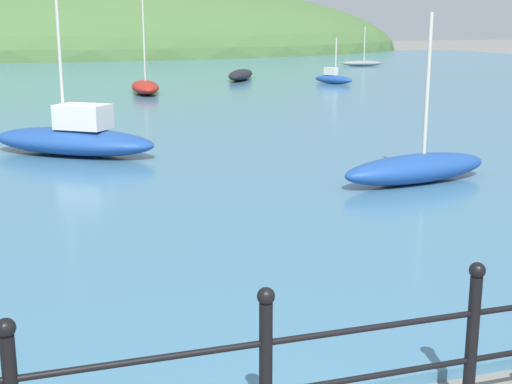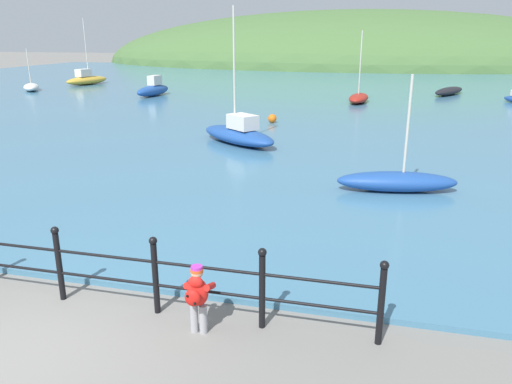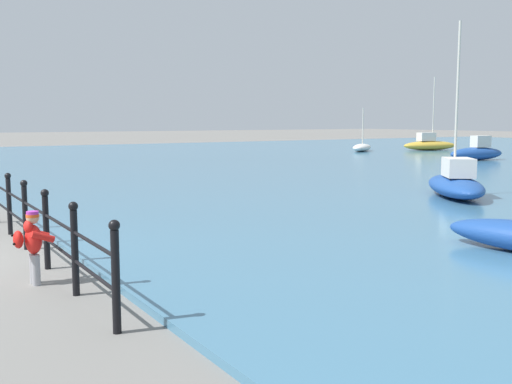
% 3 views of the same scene
% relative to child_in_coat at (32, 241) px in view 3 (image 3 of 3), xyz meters
% --- Properties ---
extents(iron_railing, '(8.10, 0.12, 1.21)m').
position_rel_child_in_coat_xyz_m(iron_railing, '(-1.58, 0.36, 0.04)').
color(iron_railing, black).
rests_on(iron_railing, ground).
extents(child_in_coat, '(0.38, 0.53, 1.00)m').
position_rel_child_in_coat_xyz_m(child_in_coat, '(0.00, 0.00, 0.00)').
color(child_in_coat, '#99999E').
rests_on(child_in_coat, ground).
extents(boat_red_dinghy, '(1.35, 3.58, 1.29)m').
position_rel_child_in_coat_xyz_m(boat_red_dinghy, '(-12.41, 24.82, -0.09)').
color(boat_red_dinghy, '#1E4793').
rests_on(boat_red_dinghy, water).
extents(boat_nearest_quay, '(3.83, 3.35, 4.80)m').
position_rel_child_in_coat_xyz_m(boat_nearest_quay, '(-2.83, 11.79, -0.14)').
color(boat_nearest_quay, '#1E4793').
rests_on(boat_nearest_quay, water).
extents(boat_far_left, '(2.31, 4.22, 5.06)m').
position_rel_child_in_coat_xyz_m(boat_far_left, '(-20.96, 30.61, -0.09)').
color(boat_far_left, gold).
rests_on(boat_far_left, water).
extents(boat_twin_mast, '(2.56, 3.03, 2.91)m').
position_rel_child_in_coat_xyz_m(boat_twin_mast, '(-22.27, 25.58, -0.24)').
color(boat_twin_mast, silver).
rests_on(boat_twin_mast, water).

